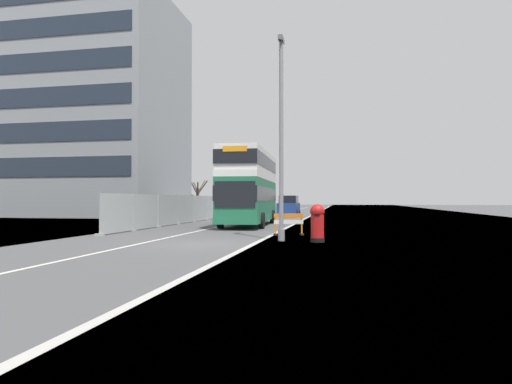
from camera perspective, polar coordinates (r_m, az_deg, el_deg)
ground at (r=17.63m, az=-5.45°, el=-6.89°), size 140.00×280.00×0.10m
double_decker_bus at (r=30.10m, az=-0.86°, el=0.71°), size 3.20×10.54×4.99m
lamppost_foreground at (r=19.06m, az=3.28°, el=6.18°), size 0.29×0.70×8.76m
red_pillar_postbox at (r=18.53m, az=7.92°, el=-3.76°), size 0.61×0.61×1.58m
roadworks_barrier at (r=22.04m, az=4.23°, el=-3.88°), size 1.53×0.84×1.07m
construction_site_fence at (r=35.09m, az=-8.07°, el=-2.19°), size 0.44×27.40×2.14m
car_oncoming_near at (r=45.76m, az=4.25°, el=-1.92°), size 2.10×4.53×2.18m
car_receding_mid at (r=54.33m, az=1.22°, el=-1.79°), size 2.04×3.86×2.15m
bare_tree_far_verge_near at (r=57.12m, az=-7.57°, el=-0.59°), size 3.47×2.19×4.29m
backdrop_office_block at (r=54.42m, az=-21.97°, el=9.72°), size 21.75×14.59×23.62m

